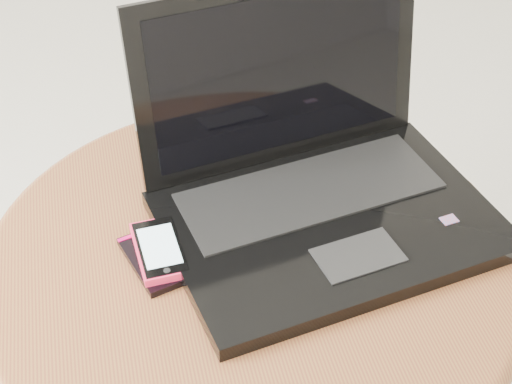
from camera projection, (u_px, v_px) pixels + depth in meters
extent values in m
cylinder|color=brown|center=(251.00, 382.00, 1.13)|extent=(0.10, 0.10, 0.46)
cylinder|color=brown|center=(251.00, 259.00, 0.97)|extent=(0.63, 0.63, 0.03)
torus|color=brown|center=(251.00, 259.00, 0.97)|extent=(0.66, 0.66, 0.03)
cube|color=black|center=(329.00, 224.00, 0.98)|extent=(0.44, 0.34, 0.02)
cube|color=black|center=(310.00, 191.00, 1.01)|extent=(0.35, 0.18, 0.00)
cube|color=black|center=(358.00, 255.00, 0.92)|extent=(0.11, 0.08, 0.00)
cube|color=red|center=(449.00, 220.00, 0.97)|extent=(0.02, 0.02, 0.00)
cube|color=black|center=(279.00, 72.00, 1.01)|extent=(0.39, 0.11, 0.24)
cube|color=black|center=(281.00, 74.00, 1.00)|extent=(0.34, 0.09, 0.20)
cube|color=black|center=(154.00, 260.00, 0.94)|extent=(0.08, 0.11, 0.01)
cube|color=#C10C60|center=(138.00, 233.00, 0.97)|extent=(0.05, 0.02, 0.00)
cube|color=#FF2952|center=(160.00, 250.00, 0.94)|extent=(0.06, 0.11, 0.01)
cube|color=black|center=(159.00, 246.00, 0.94)|extent=(0.06, 0.10, 0.00)
cube|color=#C3E8F5|center=(159.00, 246.00, 0.93)|extent=(0.05, 0.07, 0.00)
cylinder|color=black|center=(167.00, 270.00, 0.90)|extent=(0.01, 0.01, 0.00)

